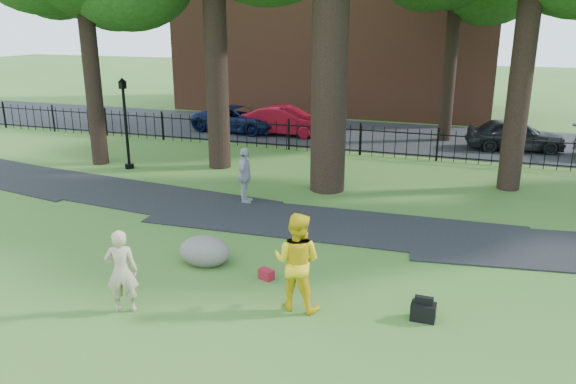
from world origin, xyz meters
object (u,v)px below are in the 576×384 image
at_px(man, 297,261).
at_px(lamppost, 126,125).
at_px(woman, 122,271).
at_px(red_sedan, 286,121).
at_px(boulder, 205,249).

height_order(man, lamppost, lamppost).
relative_size(woman, man, 0.85).
xyz_separation_m(man, red_sedan, (-5.58, 15.43, -0.28)).
height_order(woman, boulder, woman).
height_order(woman, man, man).
bearing_deg(red_sedan, boulder, -166.12).
xyz_separation_m(boulder, lamppost, (-6.43, 6.60, 1.26)).
distance_m(woman, red_sedan, 16.80).
relative_size(woman, red_sedan, 0.40).
distance_m(woman, boulder, 2.50).
xyz_separation_m(lamppost, red_sedan, (3.43, 7.59, -0.94)).
height_order(woman, lamppost, lamppost).
height_order(man, red_sedan, man).
bearing_deg(boulder, red_sedan, 101.96).
relative_size(man, boulder, 1.61).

